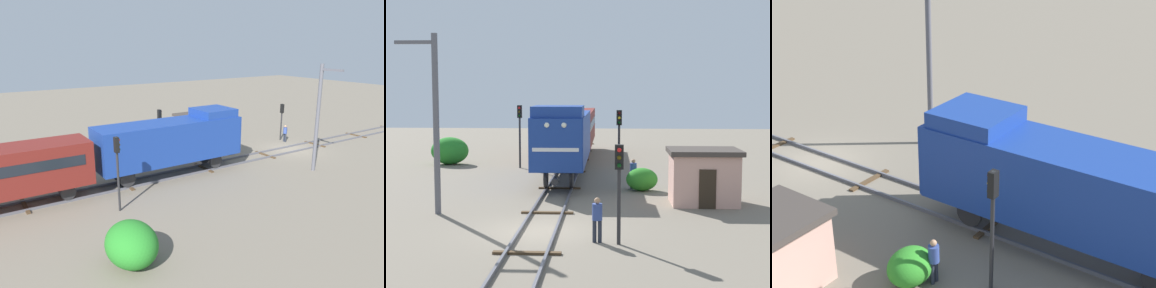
{
  "view_description": "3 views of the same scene",
  "coord_description": "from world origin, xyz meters",
  "views": [
    {
      "loc": [
        -23.1,
        26.02,
        9.68
      ],
      "look_at": [
        -1.25,
        11.87,
        2.59
      ],
      "focal_mm": 35.0,
      "sensor_mm": 36.0,
      "label": 1
    },
    {
      "loc": [
        2.87,
        -23.12,
        5.77
      ],
      "look_at": [
        1.03,
        10.24,
        2.55
      ],
      "focal_mm": 55.0,
      "sensor_mm": 36.0,
      "label": 2
    },
    {
      "loc": [
        17.08,
        20.38,
        12.54
      ],
      "look_at": [
        -1.47,
        7.54,
        2.39
      ],
      "focal_mm": 55.0,
      "sensor_mm": 36.0,
      "label": 3
    }
  ],
  "objects": [
    {
      "name": "traffic_signal_mid",
      "position": [
        3.4,
        11.99,
        3.06
      ],
      "size": [
        0.32,
        0.34,
        4.42
      ],
      "color": "#262628",
      "rests_on": "ground"
    },
    {
      "name": "catenary_mast",
      "position": [
        -5.06,
        3.0,
        4.34
      ],
      "size": [
        1.94,
        0.28,
        8.18
      ],
      "color": "#595960",
      "rests_on": "ground"
    },
    {
      "name": "ground_plane",
      "position": [
        0.0,
        0.0,
        0.0
      ],
      "size": [
        119.09,
        119.09,
        0.0
      ],
      "primitive_type": "plane",
      "color": "#756B5B"
    },
    {
      "name": "bush_near",
      "position": [
        -9.18,
        20.21,
        1.02
      ],
      "size": [
        2.81,
        2.3,
        2.05
      ],
      "primitive_type": "ellipsoid",
      "color": "#257D26",
      "rests_on": "ground"
    },
    {
      "name": "bush_far",
      "position": [
        10.4,
        20.86,
        0.52
      ],
      "size": [
        1.43,
        1.17,
        1.04
      ],
      "primitive_type": "ellipsoid",
      "color": "#268326",
      "rests_on": "ground"
    },
    {
      "name": "locomotive",
      "position": [
        0.0,
        12.78,
        2.77
      ],
      "size": [
        2.9,
        11.6,
        4.6
      ],
      "color": "navy",
      "rests_on": "railway_track"
    },
    {
      "name": "worker_by_signal",
      "position": [
        4.2,
        10.23,
        1.0
      ],
      "size": [
        0.38,
        0.38,
        1.7
      ],
      "rotation": [
        0.0,
        0.0,
        4.94
      ],
      "color": "#262B38",
      "rests_on": "ground"
    },
    {
      "name": "relay_hut",
      "position": [
        7.5,
        6.03,
        1.39
      ],
      "size": [
        3.5,
        2.9,
        2.74
      ],
      "color": "#D19E8C",
      "rests_on": "ground"
    },
    {
      "name": "traffic_signal_far",
      "position": [
        -3.6,
        18.49,
        3.12
      ],
      "size": [
        0.32,
        0.34,
        4.51
      ],
      "color": "#262628",
      "rests_on": "ground"
    },
    {
      "name": "worker_near_track",
      "position": [
        2.4,
        -1.62,
        1.0
      ],
      "size": [
        0.38,
        0.38,
        1.7
      ],
      "rotation": [
        0.0,
        0.0,
        4.27
      ],
      "color": "#262B38",
      "rests_on": "ground"
    },
    {
      "name": "bush_mid",
      "position": [
        4.65,
        9.57,
        0.64
      ],
      "size": [
        1.77,
        1.44,
        1.28
      ],
      "primitive_type": "ellipsoid",
      "color": "#2E8726",
      "rests_on": "ground"
    },
    {
      "name": "traffic_signal_near",
      "position": [
        3.2,
        -1.85,
        2.59
      ],
      "size": [
        0.32,
        0.34,
        3.7
      ],
      "color": "#262628",
      "rests_on": "ground"
    },
    {
      "name": "railway_track",
      "position": [
        0.0,
        0.0,
        0.07
      ],
      "size": [
        2.4,
        79.4,
        0.16
      ],
      "color": "#595960",
      "rests_on": "ground"
    }
  ]
}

